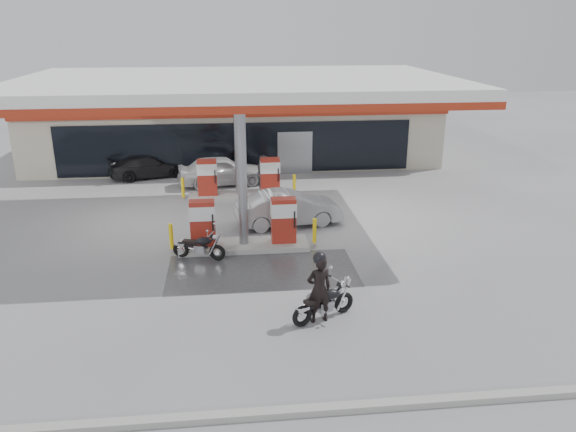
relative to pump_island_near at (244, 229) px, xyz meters
name	(u,v)px	position (x,y,z in m)	size (l,w,h in m)	color
ground	(246,272)	(0.00, -2.00, -0.71)	(90.00, 90.00, 0.00)	gray
wet_patch	(262,271)	(0.50, -2.00, -0.71)	(6.00, 3.00, 0.00)	#4C4C4F
drain_cover	(318,297)	(2.00, -4.00, -0.71)	(0.70, 0.70, 0.01)	#38383A
kerb	(260,414)	(0.00, -9.00, -0.64)	(28.00, 0.25, 0.15)	gray
store_building	(235,123)	(0.01, 13.94, 1.30)	(22.00, 8.22, 4.00)	beige
canopy	(238,86)	(0.00, 3.00, 4.56)	(16.00, 10.02, 5.51)	silver
pump_island_near	(244,229)	(0.00, 0.00, 0.00)	(5.14, 1.30, 1.78)	#9E9E99
pump_island_far	(239,182)	(0.00, 6.00, 0.00)	(5.14, 1.30, 1.78)	#9E9E99
main_motorcycle	(325,304)	(1.96, -5.23, -0.26)	(1.82, 1.07, 1.01)	black
biker_main	(319,289)	(1.79, -5.32, 0.22)	(0.68, 0.45, 1.86)	black
parked_motorcycle	(200,247)	(-1.50, -0.81, -0.29)	(1.79, 0.89, 0.95)	black
sedan_white	(221,170)	(-0.79, 8.20, 0.00)	(1.69, 4.19, 1.43)	silver
attendant	(264,173)	(1.18, 7.00, 0.14)	(0.82, 0.64, 1.70)	#4E4E52
hatchback_silver	(288,208)	(1.82, 2.20, -0.04)	(1.43, 4.09, 1.35)	#999DA1
parked_car_left	(148,166)	(-4.50, 10.00, -0.15)	(1.57, 3.87, 1.12)	black
biker_walking	(239,159)	(0.10, 9.80, 0.17)	(1.04, 0.43, 1.77)	black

